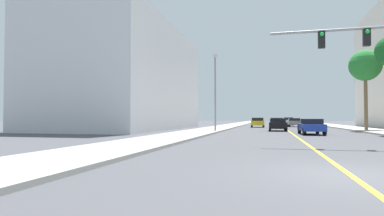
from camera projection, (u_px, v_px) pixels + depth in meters
name	position (u px, v px, depth m)	size (l,w,h in m)	color
ground	(283.00, 127.00, 48.47)	(192.00, 192.00, 0.00)	#47474C
sidewalk_left	(228.00, 126.00, 50.48)	(3.74, 168.00, 0.15)	#9E9B93
sidewalk_right	(343.00, 127.00, 46.47)	(3.74, 168.00, 0.15)	#B2ADA3
lane_marking_center	(283.00, 127.00, 48.47)	(0.16, 144.00, 0.01)	yellow
building_left_near	(128.00, 80.00, 39.86)	(12.53, 25.34, 12.36)	silver
street_lamp	(215.00, 88.00, 30.81)	(0.56, 0.28, 7.40)	gray
palm_far	(365.00, 66.00, 33.50)	(3.25, 3.25, 8.40)	brown
car_silver	(288.00, 121.00, 60.36)	(2.02, 4.61, 1.46)	#BCBCC1
car_yellow	(258.00, 122.00, 47.04)	(2.04, 3.95, 1.41)	gold
car_gray	(294.00, 122.00, 49.54)	(1.92, 4.03, 1.34)	slate
car_green	(277.00, 123.00, 41.97)	(1.76, 3.91, 1.39)	#196638
car_black	(278.00, 124.00, 33.78)	(1.84, 3.89, 1.31)	black
car_blue	(311.00, 126.00, 26.49)	(1.87, 4.16, 1.31)	#1E389E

